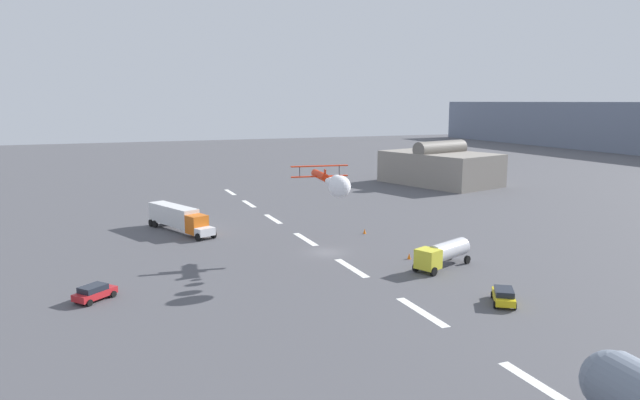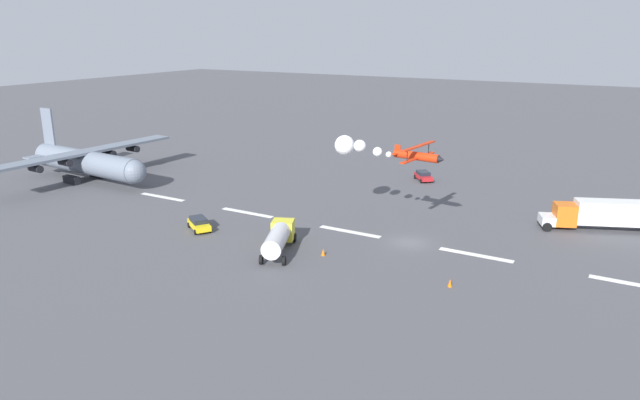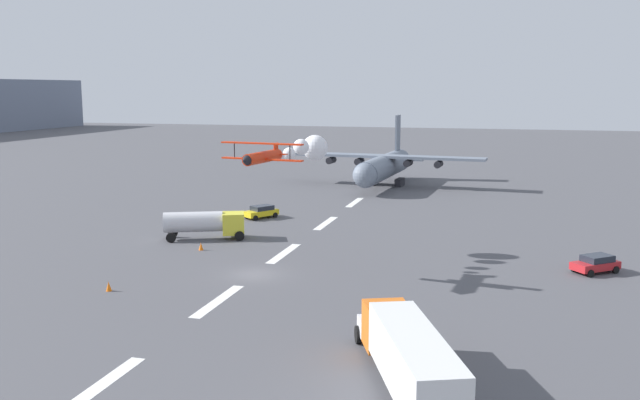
% 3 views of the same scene
% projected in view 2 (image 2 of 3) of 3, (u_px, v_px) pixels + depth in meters
% --- Properties ---
extents(ground_plane, '(440.00, 440.00, 0.00)m').
position_uv_depth(ground_plane, '(409.00, 243.00, 65.83)').
color(ground_plane, '#4C4C51').
rests_on(ground_plane, ground).
extents(runway_stripe_2, '(8.00, 0.90, 0.01)m').
position_uv_depth(runway_stripe_2, '(635.00, 284.00, 55.08)').
color(runway_stripe_2, white).
rests_on(runway_stripe_2, ground).
extents(runway_stripe_3, '(8.00, 0.90, 0.01)m').
position_uv_depth(runway_stripe_3, '(476.00, 255.00, 62.24)').
color(runway_stripe_3, white).
rests_on(runway_stripe_3, ground).
extents(runway_stripe_4, '(8.00, 0.90, 0.01)m').
position_uv_depth(runway_stripe_4, '(350.00, 232.00, 69.41)').
color(runway_stripe_4, white).
rests_on(runway_stripe_4, ground).
extents(runway_stripe_5, '(8.00, 0.90, 0.01)m').
position_uv_depth(runway_stripe_5, '(247.00, 213.00, 76.58)').
color(runway_stripe_5, white).
rests_on(runway_stripe_5, ground).
extents(runway_stripe_6, '(8.00, 0.90, 0.01)m').
position_uv_depth(runway_stripe_6, '(162.00, 197.00, 83.74)').
color(runway_stripe_6, white).
rests_on(runway_stripe_6, ground).
extents(cargo_transport_plane, '(24.31, 32.06, 10.99)m').
position_uv_depth(cargo_transport_plane, '(91.00, 162.00, 90.99)').
color(cargo_transport_plane, slate).
rests_on(cargo_transport_plane, ground).
extents(stunt_biplane_red, '(14.33, 7.27, 2.41)m').
position_uv_depth(stunt_biplane_red, '(366.00, 148.00, 67.68)').
color(stunt_biplane_red, red).
extents(semi_truck_orange, '(14.36, 8.05, 3.70)m').
position_uv_depth(semi_truck_orange, '(608.00, 214.00, 69.25)').
color(semi_truck_orange, silver).
rests_on(semi_truck_orange, ground).
extents(fuel_tanker_truck, '(5.59, 8.51, 2.90)m').
position_uv_depth(fuel_tanker_truck, '(278.00, 237.00, 62.48)').
color(fuel_tanker_truck, yellow).
rests_on(fuel_tanker_truck, ground).
extents(followme_car_yellow, '(4.01, 4.30, 1.52)m').
position_uv_depth(followme_car_yellow, '(423.00, 176.00, 92.64)').
color(followme_car_yellow, '#B21E23').
rests_on(followme_car_yellow, ground).
extents(airport_staff_sedan, '(4.50, 3.81, 1.52)m').
position_uv_depth(airport_staff_sedan, '(199.00, 223.00, 69.84)').
color(airport_staff_sedan, yellow).
rests_on(airport_staff_sedan, ground).
extents(traffic_cone_near, '(0.44, 0.44, 0.75)m').
position_uv_depth(traffic_cone_near, '(450.00, 283.00, 54.50)').
color(traffic_cone_near, orange).
rests_on(traffic_cone_near, ground).
extents(traffic_cone_far, '(0.44, 0.44, 0.75)m').
position_uv_depth(traffic_cone_far, '(323.00, 252.00, 62.05)').
color(traffic_cone_far, orange).
rests_on(traffic_cone_far, ground).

